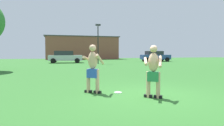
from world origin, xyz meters
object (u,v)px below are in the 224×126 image
(frisbee, at_px, (118,93))
(car_silver_near_post, at_px, (65,57))
(player_near, at_px, (153,70))
(lamp_post, at_px, (98,39))
(player_in_blue, at_px, (93,68))
(car_blue_far_end, at_px, (155,56))

(frisbee, bearing_deg, car_silver_near_post, 92.23)
(player_near, bearing_deg, frisbee, 128.45)
(frisbee, height_order, lamp_post, lamp_post)
(player_near, height_order, player_in_blue, player_in_blue)
(player_in_blue, distance_m, frisbee, 1.24)
(player_near, xyz_separation_m, car_silver_near_post, (-1.63, 21.79, -0.03))
(car_blue_far_end, bearing_deg, lamp_post, -158.21)
(car_blue_far_end, xyz_separation_m, lamp_post, (-9.61, -3.84, 2.18))
(player_near, relative_size, lamp_post, 0.34)
(car_silver_near_post, height_order, car_blue_far_end, same)
(player_near, xyz_separation_m, lamp_post, (2.09, 18.40, 2.14))
(car_silver_near_post, xyz_separation_m, car_blue_far_end, (13.33, 0.45, 0.00))
(player_near, height_order, frisbee, player_near)
(car_silver_near_post, distance_m, lamp_post, 5.48)
(frisbee, relative_size, car_silver_near_post, 0.06)
(frisbee, bearing_deg, player_in_blue, 165.11)
(car_silver_near_post, xyz_separation_m, lamp_post, (3.72, -3.39, 2.18))
(car_silver_near_post, distance_m, car_blue_far_end, 13.34)
(frisbee, bearing_deg, car_blue_far_end, 59.44)
(player_near, relative_size, car_silver_near_post, 0.37)
(player_near, height_order, car_blue_far_end, player_near)
(player_near, xyz_separation_m, player_in_blue, (-1.67, 1.26, 0.03))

